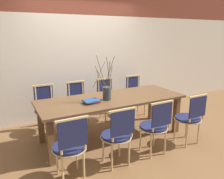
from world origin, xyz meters
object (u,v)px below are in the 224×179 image
object	(u,v)px
chair_near_center	(155,125)
vase_centerpiece	(107,92)
dining_table	(112,103)
chair_far_center	(107,97)
book_stack	(91,101)

from	to	relation	value
chair_near_center	vase_centerpiece	bearing A→B (deg)	119.69
dining_table	chair_near_center	size ratio (longest dim) A/B	2.87
vase_centerpiece	chair_near_center	bearing A→B (deg)	-60.31
chair_far_center	vase_centerpiece	size ratio (longest dim) A/B	1.18
vase_centerpiece	chair_far_center	bearing A→B (deg)	63.00
dining_table	vase_centerpiece	distance (m)	0.26
chair_far_center	chair_near_center	bearing A→B (deg)	89.70
book_stack	chair_far_center	bearing A→B (deg)	50.86
dining_table	chair_far_center	xyz separation A→B (m)	(0.32, 0.81, -0.16)
vase_centerpiece	dining_table	bearing A→B (deg)	22.86
vase_centerpiece	book_stack	world-z (taller)	vase_centerpiece
dining_table	book_stack	size ratio (longest dim) A/B	9.33
dining_table	chair_near_center	bearing A→B (deg)	-69.37
chair_near_center	chair_far_center	world-z (taller)	same
vase_centerpiece	book_stack	bearing A→B (deg)	-173.32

